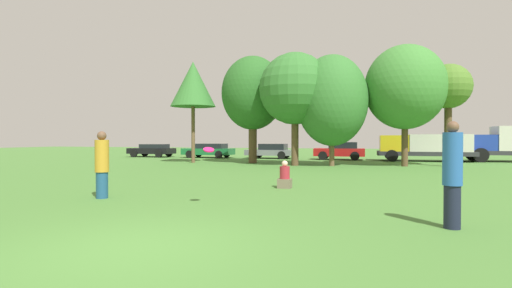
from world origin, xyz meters
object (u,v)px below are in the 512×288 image
object	(u,v)px
parked_car_black	(152,150)
parked_car_red	(340,151)
tree_1	(253,94)
tree_4	(405,87)
person_catcher	(452,174)
delivery_truck_yellow	(424,146)
bystander_sitting	(285,177)
tree_0	(193,84)
tree_5	(448,88)
parked_car_grey	(271,151)
tree_3	(332,101)
frisbee	(209,150)
parked_car_green	(209,150)
tree_2	(295,89)
person_thrower	(102,165)

from	to	relation	value
parked_car_black	parked_car_red	world-z (taller)	parked_car_red
tree_1	tree_4	xyz separation A→B (m)	(9.56, -0.45, -0.01)
person_catcher	delivery_truck_yellow	distance (m)	22.48
bystander_sitting	parked_car_black	xyz separation A→B (m)	(-16.00, 17.91, 0.27)
tree_0	tree_5	world-z (taller)	tree_0
parked_car_grey	parked_car_red	bearing A→B (deg)	176.18
tree_3	bystander_sitting	bearing A→B (deg)	-92.75
tree_0	tree_1	world-z (taller)	tree_1
parked_car_black	person_catcher	bearing A→B (deg)	131.28
frisbee	bystander_sitting	xyz separation A→B (m)	(1.03, 3.88, -1.00)
tree_4	parked_car_green	bearing A→B (deg)	157.83
person_catcher	tree_5	size ratio (longest dim) A/B	0.32
parked_car_black	tree_1	bearing A→B (deg)	153.00
person_catcher	bystander_sitting	xyz separation A→B (m)	(-4.12, 4.72, -0.63)
tree_2	parked_car_green	xyz separation A→B (m)	(-8.89, 7.46, -4.00)
tree_1	parked_car_red	distance (m)	8.81
person_thrower	tree_2	distance (m)	14.88
parked_car_black	tree_0	bearing A→B (deg)	137.62
tree_0	delivery_truck_yellow	xyz separation A→B (m)	(15.36, 6.16, -4.20)
tree_4	delivery_truck_yellow	world-z (taller)	tree_4
tree_3	parked_car_grey	xyz separation A→B (m)	(-5.67, 7.46, -3.28)
tree_0	tree_1	size ratio (longest dim) A/B	0.96
bystander_sitting	delivery_truck_yellow	distance (m)	18.81
parked_car_black	parked_car_green	world-z (taller)	parked_car_green
parked_car_black	parked_car_grey	size ratio (longest dim) A/B	1.03
tree_3	parked_car_red	xyz separation A→B (m)	(0.00, 7.12, -3.21)
frisbee	person_catcher	bearing A→B (deg)	-9.26
parked_car_grey	parked_car_red	size ratio (longest dim) A/B	1.01
tree_0	tree_2	distance (m)	7.28
tree_5	delivery_truck_yellow	distance (m)	6.34
tree_4	parked_car_red	xyz separation A→B (m)	(-4.17, 6.18, -3.96)
bystander_sitting	tree_3	distance (m)	11.51
tree_0	parked_car_green	world-z (taller)	tree_0
tree_1	parked_car_green	world-z (taller)	tree_1
tree_3	parked_car_grey	bearing A→B (deg)	127.22
person_thrower	frisbee	world-z (taller)	person_thrower
tree_1	bystander_sitting	bearing A→B (deg)	-68.46
bystander_sitting	parked_car_black	world-z (taller)	parked_car_black
tree_2	parked_car_red	world-z (taller)	tree_2
tree_5	parked_car_green	distance (m)	18.97
person_catcher	parked_car_green	bearing A→B (deg)	-49.25
person_thrower	tree_1	distance (m)	16.30
parked_car_grey	parked_car_red	world-z (taller)	parked_car_red
parked_car_green	tree_1	bearing A→B (deg)	134.26
tree_2	tree_4	size ratio (longest dim) A/B	0.96
frisbee	bystander_sitting	size ratio (longest dim) A/B	0.31
person_catcher	bystander_sitting	world-z (taller)	person_catcher
parked_car_black	tree_5	bearing A→B (deg)	166.15
tree_2	parked_car_red	distance (m)	8.69
tree_5	person_catcher	bearing A→B (deg)	-99.91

